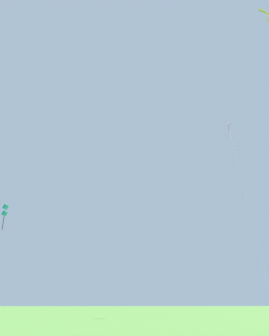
# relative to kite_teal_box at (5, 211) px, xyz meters

# --- Properties ---
(kite_teal_box) EXTENTS (4.11, 6.41, 14.82)m
(kite_teal_box) POSITION_rel_kite_teal_box_xyz_m (0.00, 0.00, 0.00)
(kite_teal_box) COLOR teal
(kite_teal_box) RESTS_ON ground_plane
(kite_black_large) EXTENTS (2.89, 11.73, 28.80)m
(kite_black_large) POSITION_rel_kite_teal_box_xyz_m (33.44, -3.35, 11.47)
(kite_black_large) COLOR black
(kite_black_large) RESTS_ON ground_plane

